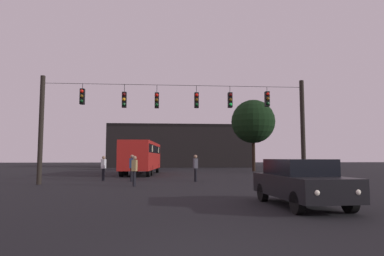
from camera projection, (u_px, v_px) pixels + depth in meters
ground_plane at (172, 176)px, 29.67m from camera, size 168.00×168.00×0.00m
overhead_signal_span at (176, 118)px, 20.85m from camera, size 16.37×0.44×6.50m
city_bus at (142, 155)px, 32.17m from camera, size 3.27×11.15×3.00m
car_near_right at (300, 182)px, 11.00m from camera, size 2.03×4.41×1.52m
pedestrian_crossing_left at (134, 169)px, 18.69m from camera, size 0.31×0.40×1.67m
pedestrian_crossing_center at (104, 167)px, 23.11m from camera, size 0.32×0.41×1.69m
pedestrian_crossing_right at (132, 166)px, 22.33m from camera, size 0.33×0.41×1.77m
pedestrian_near_bus at (195, 166)px, 22.29m from camera, size 0.30×0.40×1.76m
corner_building at (180, 147)px, 58.92m from camera, size 23.42×10.94×6.98m
tree_left_silhouette at (253, 122)px, 39.54m from camera, size 5.08×5.08×8.33m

